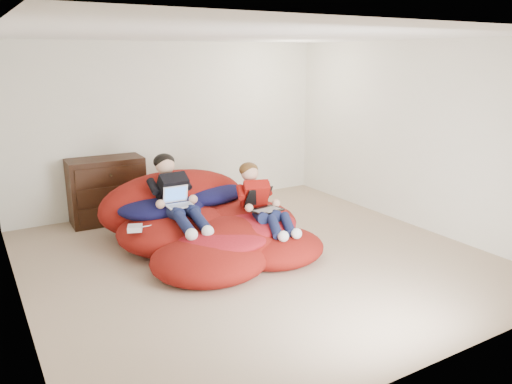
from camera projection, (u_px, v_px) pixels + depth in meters
name	position (u px, v px, depth m)	size (l,w,h in m)	color
room_shell	(256.00, 240.00, 5.80)	(5.10, 5.10, 2.77)	tan
dresser	(107.00, 190.00, 7.03)	(1.04, 0.59, 0.92)	black
beanbag_pile	(208.00, 225.00, 6.17)	(2.39, 2.43, 0.93)	maroon
cream_pillow	(144.00, 189.00, 6.46)	(0.45, 0.29, 0.29)	beige
older_boy	(175.00, 193.00, 5.98)	(0.37, 1.21, 0.79)	black
younger_boy	(260.00, 198.00, 6.03)	(0.42, 1.10, 0.72)	#A5140E
laptop_white	(178.00, 200.00, 5.91)	(0.31, 0.28, 0.22)	silver
laptop_black	(263.00, 204.00, 6.00)	(0.40, 0.42, 0.24)	black
power_adapter	(135.00, 228.00, 5.60)	(0.16, 0.16, 0.06)	silver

